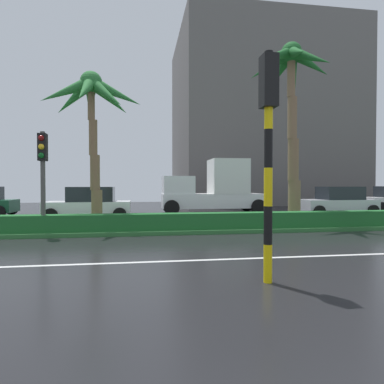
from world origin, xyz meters
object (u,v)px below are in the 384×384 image
box_truck_lead (213,189)px  palm_tree_centre (292,83)px  palm_tree_centre_left (93,103)px  traffic_signal_foreground (268,125)px  traffic_signal_median_right (43,163)px  car_in_traffic_fourth (338,202)px  car_in_traffic_third (89,204)px

box_truck_lead → palm_tree_centre: bearing=107.1°
palm_tree_centre_left → palm_tree_centre: palm_tree_centre is taller
palm_tree_centre → traffic_signal_foreground: size_ratio=1.87×
traffic_signal_median_right → box_truck_lead: (7.99, 8.57, -1.05)m
traffic_signal_foreground → car_in_traffic_fourth: traffic_signal_foreground is taller
traffic_signal_median_right → traffic_signal_foreground: size_ratio=0.83×
palm_tree_centre_left → traffic_signal_foreground: bearing=-63.0°
palm_tree_centre → traffic_signal_median_right: size_ratio=2.26×
box_truck_lead → car_in_traffic_fourth: bearing=157.7°
traffic_signal_median_right → traffic_signal_foreground: 8.65m
traffic_signal_median_right → car_in_traffic_third: size_ratio=0.83×
traffic_signal_median_right → box_truck_lead: bearing=47.0°
palm_tree_centre → box_truck_lead: (-2.10, 6.80, -4.85)m
palm_tree_centre_left → car_in_traffic_fourth: 14.66m
palm_tree_centre_left → car_in_traffic_third: size_ratio=1.48×
palm_tree_centre → traffic_signal_foreground: (-4.33, -8.21, -3.45)m
traffic_signal_median_right → car_in_traffic_fourth: (14.92, 5.73, -1.77)m
car_in_traffic_fourth → traffic_signal_median_right: bearing=21.0°
traffic_signal_median_right → palm_tree_centre: bearing=9.9°
palm_tree_centre → traffic_signal_foreground: bearing=-117.8°
palm_tree_centre_left → car_in_traffic_third: palm_tree_centre_left is taller
traffic_signal_median_right → box_truck_lead: traffic_signal_median_right is taller
traffic_signal_foreground → palm_tree_centre_left: bearing=-63.0°
traffic_signal_foreground → box_truck_lead: 15.24m
palm_tree_centre → car_in_traffic_third: size_ratio=1.87×
car_in_traffic_third → traffic_signal_median_right: bearing=82.4°
palm_tree_centre → traffic_signal_foreground: palm_tree_centre is taller
traffic_signal_median_right → box_truck_lead: size_ratio=0.55×
traffic_signal_foreground → car_in_traffic_third: (-5.02, 12.05, -2.12)m
palm_tree_centre_left → car_in_traffic_third: (-0.70, 3.58, -4.41)m
palm_tree_centre_left → box_truck_lead: 9.97m
palm_tree_centre_left → traffic_signal_median_right: size_ratio=1.80×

